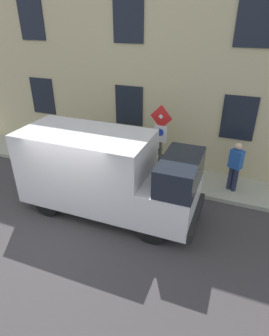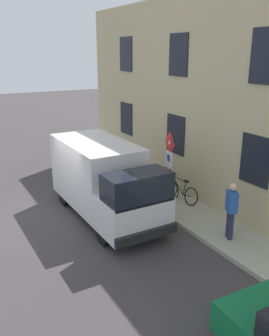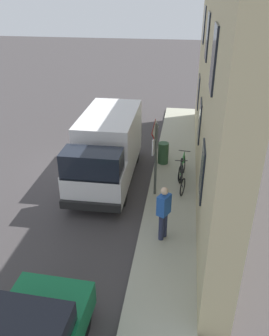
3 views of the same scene
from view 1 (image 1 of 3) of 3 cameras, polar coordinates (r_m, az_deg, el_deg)
name	(u,v)px [view 1 (image 1 of 3)]	position (r m, az deg, el deg)	size (l,w,h in m)	color
ground_plane	(74,222)	(8.83, -12.02, -10.40)	(80.00, 80.00, 0.00)	#3D3939
sidewalk_slab	(121,168)	(11.32, -2.63, -0.01)	(1.72, 16.54, 0.14)	#A6A591
building_facade	(133,68)	(11.22, -0.40, 19.29)	(0.75, 14.54, 7.36)	#C5B687
sign_post_stacked	(161,135)	(9.42, 5.21, 6.54)	(0.19, 0.55, 2.70)	#474C47
delivery_van	(105,172)	(8.45, -5.85, -0.86)	(2.05, 5.35, 2.50)	silver
bicycle_black	(152,160)	(10.99, 3.57, 1.65)	(0.46, 1.72, 0.89)	black
bicycle_green	(131,156)	(11.27, -0.67, 2.39)	(0.46, 1.71, 0.89)	black
pedestrian	(235,165)	(9.92, 19.40, 0.51)	(0.41, 0.47, 1.72)	#262B47
litter_bin	(97,158)	(10.99, -7.39, 1.90)	(0.44, 0.44, 0.90)	#2D5133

